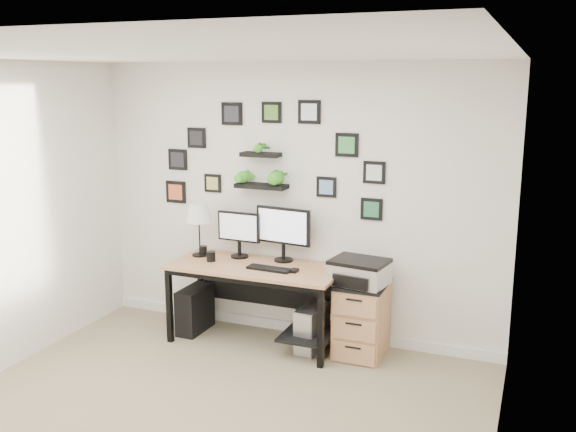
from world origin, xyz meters
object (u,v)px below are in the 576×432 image
at_px(monitor_left, 239,231).
at_px(file_cabinet, 362,319).
at_px(monitor_right, 283,230).
at_px(pc_tower_black, 195,309).
at_px(mug, 211,256).
at_px(printer, 359,272).
at_px(table_lamp, 199,214).
at_px(pc_tower_grey, 312,328).
at_px(desk, 260,278).

distance_m(monitor_left, file_cabinet, 1.43).
xyz_separation_m(monitor_right, file_cabinet, (0.81, -0.14, -0.72)).
xyz_separation_m(monitor_right, pc_tower_black, (-0.86, -0.21, -0.84)).
bearing_deg(monitor_right, mug, -157.85).
bearing_deg(printer, table_lamp, 178.47).
height_order(monitor_right, table_lamp, monitor_right).
distance_m(monitor_right, pc_tower_grey, 0.95).
relative_size(monitor_left, pc_tower_grey, 1.04).
distance_m(desk, file_cabinet, 1.01).
relative_size(table_lamp, pc_tower_black, 1.16).
height_order(pc_tower_black, pc_tower_grey, pc_tower_black).
bearing_deg(pc_tower_black, pc_tower_grey, 1.10).
xyz_separation_m(desk, file_cabinet, (0.97, 0.06, -0.29)).
xyz_separation_m(monitor_left, pc_tower_black, (-0.41, -0.17, -0.79)).
relative_size(monitor_left, table_lamp, 0.87).
bearing_deg(monitor_right, desk, -127.41).
relative_size(desk, pc_tower_black, 3.62).
relative_size(desk, table_lamp, 3.12).
distance_m(table_lamp, file_cabinet, 1.84).
xyz_separation_m(table_lamp, mug, (0.20, -0.14, -0.36)).
bearing_deg(file_cabinet, pc_tower_black, -177.66).
relative_size(pc_tower_black, printer, 0.84).
xyz_separation_m(monitor_left, pc_tower_grey, (0.81, -0.17, -0.81)).
bearing_deg(printer, mug, -176.24).
bearing_deg(monitor_left, mug, -130.56).
bearing_deg(pc_tower_black, monitor_left, 23.78).
bearing_deg(pc_tower_black, mug, -11.48).
height_order(monitor_left, monitor_right, monitor_right).
distance_m(monitor_right, printer, 0.85).
bearing_deg(monitor_right, pc_tower_grey, -29.72).
bearing_deg(mug, monitor_left, 49.44).
xyz_separation_m(monitor_left, mug, (-0.19, -0.22, -0.22)).
bearing_deg(pc_tower_grey, monitor_right, 150.28).
relative_size(desk, file_cabinet, 2.39).
bearing_deg(table_lamp, desk, -6.50).
bearing_deg(pc_tower_black, monitor_right, 14.82).
relative_size(monitor_left, monitor_right, 0.81).
height_order(mug, pc_tower_black, mug).
height_order(table_lamp, pc_tower_grey, table_lamp).
bearing_deg(desk, monitor_right, 52.59).
xyz_separation_m(desk, pc_tower_black, (-0.70, -0.01, -0.41)).
xyz_separation_m(desk, mug, (-0.48, -0.06, 0.17)).
bearing_deg(monitor_left, monitor_right, 4.72).
relative_size(table_lamp, pc_tower_grey, 1.19).
bearing_deg(mug, monitor_right, 22.15).
relative_size(monitor_right, pc_tower_grey, 1.29).
xyz_separation_m(monitor_left, printer, (1.23, -0.13, -0.23)).
relative_size(pc_tower_black, file_cabinet, 0.66).
bearing_deg(desk, pc_tower_grey, -1.21).
bearing_deg(pc_tower_black, file_cabinet, 3.48).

